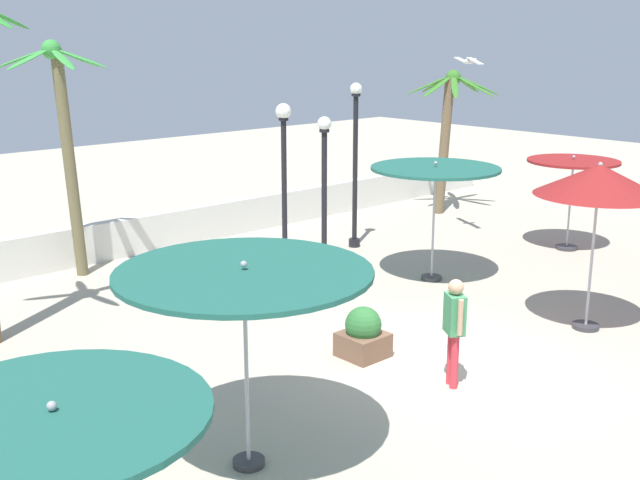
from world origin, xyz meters
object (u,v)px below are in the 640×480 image
(patio_umbrella_3, at_px, (244,278))
(lamp_post_1, at_px, (324,190))
(patio_umbrella_2, at_px, (599,181))
(patio_umbrella_4, at_px, (573,168))
(palm_tree_1, at_px, (448,120))
(patio_umbrella_0, at_px, (435,173))
(planter, at_px, (363,334))
(patio_umbrella_1, at_px, (54,431))
(seagull_0, at_px, (469,61))
(lamp_post_0, at_px, (355,161))
(palm_tree_0, at_px, (64,129))
(lamp_post_2, at_px, (284,171))
(guest_0, at_px, (454,322))

(patio_umbrella_3, xyz_separation_m, lamp_post_1, (6.11, 5.24, -0.51))
(patio_umbrella_2, bearing_deg, patio_umbrella_4, 34.00)
(palm_tree_1, bearing_deg, patio_umbrella_3, -150.26)
(patio_umbrella_0, height_order, palm_tree_1, palm_tree_1)
(patio_umbrella_4, height_order, planter, patio_umbrella_4)
(patio_umbrella_1, relative_size, seagull_0, 2.06)
(patio_umbrella_0, xyz_separation_m, palm_tree_1, (5.57, 4.12, 0.41))
(patio_umbrella_3, bearing_deg, seagull_0, 25.00)
(patio_umbrella_0, distance_m, planter, 4.93)
(lamp_post_0, distance_m, planter, 7.15)
(palm_tree_0, height_order, lamp_post_2, palm_tree_0)
(seagull_0, bearing_deg, planter, -153.82)
(seagull_0, bearing_deg, patio_umbrella_0, -152.75)
(patio_umbrella_0, xyz_separation_m, palm_tree_0, (-5.58, 5.45, 0.90))
(lamp_post_0, bearing_deg, patio_umbrella_3, -142.00)
(palm_tree_1, height_order, seagull_0, seagull_0)
(palm_tree_1, distance_m, lamp_post_1, 7.40)
(patio_umbrella_1, relative_size, patio_umbrella_4, 1.07)
(seagull_0, distance_m, planter, 8.99)
(patio_umbrella_1, height_order, palm_tree_1, palm_tree_1)
(patio_umbrella_1, distance_m, palm_tree_1, 18.38)
(palm_tree_0, distance_m, palm_tree_1, 11.23)
(lamp_post_0, xyz_separation_m, seagull_0, (2.37, -1.49, 2.37))
(lamp_post_0, height_order, seagull_0, seagull_0)
(patio_umbrella_2, relative_size, palm_tree_0, 0.60)
(palm_tree_1, height_order, lamp_post_2, palm_tree_1)
(patio_umbrella_2, relative_size, lamp_post_0, 0.75)
(guest_0, bearing_deg, lamp_post_1, 65.85)
(patio_umbrella_2, xyz_separation_m, patio_umbrella_3, (-7.32, 0.40, -0.29))
(patio_umbrella_3, height_order, guest_0, patio_umbrella_3)
(patio_umbrella_0, xyz_separation_m, lamp_post_0, (0.70, 3.07, -0.18))
(lamp_post_0, height_order, planter, lamp_post_0)
(lamp_post_2, bearing_deg, planter, -116.35)
(palm_tree_0, height_order, palm_tree_1, palm_tree_0)
(guest_0, bearing_deg, patio_umbrella_4, 19.75)
(lamp_post_1, bearing_deg, patio_umbrella_4, -23.38)
(patio_umbrella_0, bearing_deg, palm_tree_1, 36.52)
(palm_tree_1, bearing_deg, planter, -147.89)
(patio_umbrella_1, xyz_separation_m, guest_0, (6.59, 1.17, -1.10))
(lamp_post_0, bearing_deg, guest_0, -124.47)
(lamp_post_1, bearing_deg, patio_umbrella_0, -52.69)
(guest_0, bearing_deg, planter, 96.34)
(patio_umbrella_0, height_order, patio_umbrella_1, patio_umbrella_0)
(patio_umbrella_4, bearing_deg, patio_umbrella_2, -146.00)
(patio_umbrella_1, xyz_separation_m, palm_tree_0, (4.92, 10.25, 1.12))
(palm_tree_0, distance_m, lamp_post_0, 6.80)
(palm_tree_1, relative_size, lamp_post_0, 1.03)
(patio_umbrella_3, xyz_separation_m, guest_0, (3.64, -0.26, -1.39))
(lamp_post_0, distance_m, seagull_0, 3.67)
(patio_umbrella_3, relative_size, palm_tree_0, 0.60)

